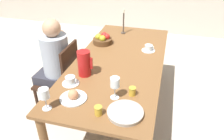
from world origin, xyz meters
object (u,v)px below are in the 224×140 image
(serving_tray, at_px, (125,113))
(jam_jar_red, at_px, (132,91))
(jam_jar_amber, at_px, (98,110))
(fruit_bowl, at_px, (103,40))
(wine_glass_water, at_px, (115,83))
(wine_glass_juice, at_px, (44,95))
(red_pitcher, at_px, (84,63))
(bread_plate, at_px, (73,96))
(teacup_near_person, at_px, (70,81))
(chair_person_side, at_px, (62,79))
(candlestick_tall, at_px, (123,24))
(teacup_across, at_px, (149,48))
(person_seated, at_px, (54,60))

(serving_tray, height_order, jam_jar_red, jam_jar_red)
(jam_jar_amber, bearing_deg, fruit_bowl, 105.78)
(wine_glass_water, height_order, wine_glass_juice, wine_glass_water)
(red_pitcher, xyz_separation_m, bread_plate, (0.04, -0.37, -0.10))
(wine_glass_juice, distance_m, fruit_bowl, 1.26)
(jam_jar_amber, bearing_deg, wine_glass_juice, -174.15)
(teacup_near_person, bearing_deg, fruit_bowl, 88.92)
(jam_jar_amber, relative_size, jam_jar_red, 1.00)
(wine_glass_water, distance_m, bread_plate, 0.35)
(jam_jar_amber, height_order, jam_jar_red, same)
(red_pitcher, height_order, serving_tray, red_pitcher)
(chair_person_side, bearing_deg, jam_jar_red, -116.41)
(bread_plate, xyz_separation_m, candlestick_tall, (0.08, 1.49, 0.11))
(red_pitcher, height_order, teacup_across, red_pitcher)
(jam_jar_red, height_order, candlestick_tall, candlestick_tall)
(red_pitcher, xyz_separation_m, teacup_across, (0.52, 0.67, -0.09))
(wine_glass_juice, xyz_separation_m, teacup_near_person, (0.03, 0.35, -0.10))
(candlestick_tall, bearing_deg, jam_jar_red, -74.28)
(serving_tray, height_order, fruit_bowl, fruit_bowl)
(red_pitcher, relative_size, fruit_bowl, 1.03)
(person_seated, bearing_deg, jam_jar_red, -115.64)
(wine_glass_water, height_order, jam_jar_red, wine_glass_water)
(chair_person_side, relative_size, wine_glass_juice, 4.93)
(person_seated, bearing_deg, candlestick_tall, -35.37)
(chair_person_side, relative_size, bread_plate, 4.08)
(wine_glass_juice, bearing_deg, candlestick_tall, 82.37)
(chair_person_side, bearing_deg, serving_tray, -127.78)
(chair_person_side, xyz_separation_m, person_seated, (-0.09, 0.03, 0.21))
(person_seated, distance_m, wine_glass_water, 1.02)
(wine_glass_water, xyz_separation_m, candlestick_tall, (-0.24, 1.39, -0.01))
(fruit_bowl, bearing_deg, candlestick_tall, 66.51)
(serving_tray, distance_m, fruit_bowl, 1.28)
(chair_person_side, xyz_separation_m, serving_tray, (0.88, -0.68, 0.29))
(jam_jar_amber, bearing_deg, bread_plate, 154.22)
(serving_tray, xyz_separation_m, bread_plate, (-0.44, 0.07, 0.01))
(wine_glass_juice, relative_size, candlestick_tall, 0.55)
(bread_plate, bearing_deg, wine_glass_water, 17.69)
(teacup_near_person, distance_m, candlestick_tall, 1.31)
(teacup_near_person, bearing_deg, jam_jar_red, -1.94)
(bread_plate, bearing_deg, fruit_bowl, 94.85)
(wine_glass_juice, relative_size, teacup_near_person, 1.19)
(red_pitcher, bearing_deg, candlestick_tall, 83.96)
(chair_person_side, distance_m, serving_tray, 1.15)
(red_pitcher, relative_size, teacup_near_person, 1.59)
(teacup_across, xyz_separation_m, bread_plate, (-0.47, -1.04, -0.01))
(teacup_across, bearing_deg, jam_jar_red, -91.79)
(wine_glass_juice, xyz_separation_m, serving_tray, (0.59, 0.09, -0.12))
(serving_tray, bearing_deg, chair_person_side, 142.22)
(chair_person_side, relative_size, fruit_bowl, 3.82)
(wine_glass_juice, distance_m, bread_plate, 0.24)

